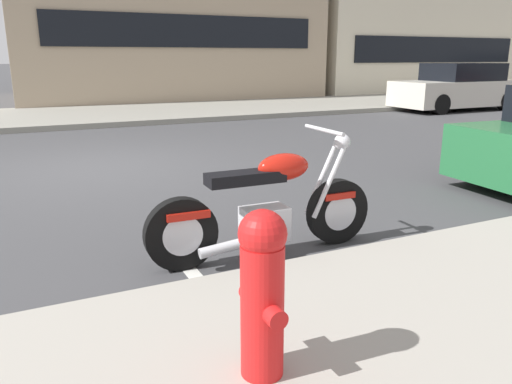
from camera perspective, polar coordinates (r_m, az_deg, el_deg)
ground_plane at (r=8.31m, az=-17.04°, el=2.61°), size 260.00×260.00×0.00m
sidewalk_far_curb at (r=20.20m, az=15.38°, el=10.00°), size 120.00×5.00×0.14m
parking_stall_stripe at (r=4.46m, az=-8.61°, el=-7.55°), size 0.12×2.20×0.01m
parked_motorcycle at (r=4.38m, az=1.29°, el=-1.99°), size 2.13×0.62×1.11m
car_opposite_curb at (r=18.00m, az=22.03°, el=10.93°), size 4.35×1.79×1.51m
fire_hydrant at (r=2.51m, az=0.73°, el=-11.12°), size 0.24×0.36×0.88m
townhouse_behind_pole at (r=29.28m, az=12.07°, el=20.50°), size 10.94×11.55×9.15m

